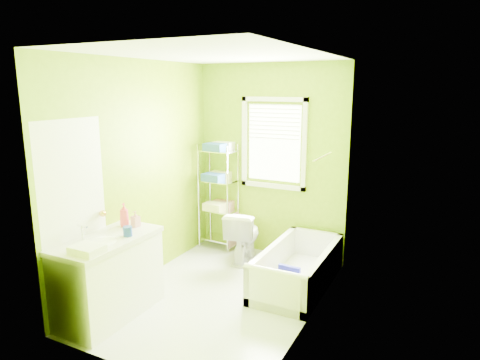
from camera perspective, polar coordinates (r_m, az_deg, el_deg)
The scene contains 9 objects.
ground at distance 4.98m, azimuth -2.79°, elevation -15.06°, with size 2.90×2.90×0.00m, color silver.
room_envelope at distance 4.48m, azimuth -2.99°, elevation 2.78°, with size 2.14×2.94×2.62m.
window at distance 5.72m, azimuth 4.53°, elevation 5.52°, with size 0.92×0.05×1.22m.
door at distance 4.49m, azimuth -21.08°, elevation -5.21°, with size 0.09×0.80×2.00m.
right_wall_decor at distance 4.11m, azimuth 9.57°, elevation -1.49°, with size 0.04×1.48×1.17m.
bathtub at distance 5.15m, azimuth 7.57°, elevation -12.28°, with size 0.70×1.49×0.48m.
toilet at distance 5.75m, azimuth 0.47°, elevation -7.38°, with size 0.39×0.69×0.70m, color white.
vanity at distance 4.59m, azimuth -17.11°, elevation -11.97°, with size 0.57×1.10×1.09m.
wire_shelf_unit at distance 6.04m, azimuth -2.78°, elevation -0.66°, with size 0.53×0.42×1.53m.
Camera 1 is at (2.19, -3.84, 2.29)m, focal length 32.00 mm.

